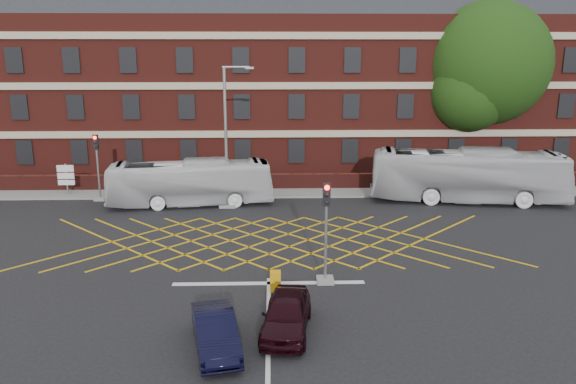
{
  "coord_description": "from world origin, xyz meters",
  "views": [
    {
      "loc": [
        0.17,
        -25.27,
        9.38
      ],
      "look_at": [
        0.95,
        1.5,
        2.68
      ],
      "focal_mm": 35.0,
      "sensor_mm": 36.0,
      "label": 1
    }
  ],
  "objects_px": {
    "traffic_light_near": "(326,242)",
    "traffic_light_far": "(98,174)",
    "direction_signs": "(66,176)",
    "bus_right": "(468,176)",
    "utility_cabinet": "(275,281)",
    "car_maroon": "(286,314)",
    "car_navy": "(215,332)",
    "deciduous_tree": "(486,72)",
    "street_lamp": "(228,161)",
    "bus_left": "(191,183)"
  },
  "relations": [
    {
      "from": "street_lamp",
      "to": "utility_cabinet",
      "type": "height_order",
      "value": "street_lamp"
    },
    {
      "from": "traffic_light_near",
      "to": "traffic_light_far",
      "type": "height_order",
      "value": "same"
    },
    {
      "from": "direction_signs",
      "to": "deciduous_tree",
      "type": "bearing_deg",
      "value": 10.64
    },
    {
      "from": "bus_left",
      "to": "traffic_light_near",
      "type": "height_order",
      "value": "traffic_light_near"
    },
    {
      "from": "bus_left",
      "to": "bus_right",
      "type": "height_order",
      "value": "bus_right"
    },
    {
      "from": "deciduous_tree",
      "to": "utility_cabinet",
      "type": "height_order",
      "value": "deciduous_tree"
    },
    {
      "from": "bus_right",
      "to": "traffic_light_far",
      "type": "xyz_separation_m",
      "value": [
        -23.7,
        1.0,
        0.06
      ]
    },
    {
      "from": "traffic_light_far",
      "to": "traffic_light_near",
      "type": "bearing_deg",
      "value": -45.98
    },
    {
      "from": "car_maroon",
      "to": "traffic_light_far",
      "type": "distance_m",
      "value": 21.5
    },
    {
      "from": "bus_left",
      "to": "car_navy",
      "type": "relative_size",
      "value": 2.77
    },
    {
      "from": "car_navy",
      "to": "utility_cabinet",
      "type": "xyz_separation_m",
      "value": [
        1.97,
        4.52,
        -0.2
      ]
    },
    {
      "from": "deciduous_tree",
      "to": "direction_signs",
      "type": "xyz_separation_m",
      "value": [
        -29.73,
        -5.59,
        -6.55
      ]
    },
    {
      "from": "bus_right",
      "to": "car_maroon",
      "type": "relative_size",
      "value": 3.17
    },
    {
      "from": "utility_cabinet",
      "to": "car_maroon",
      "type": "bearing_deg",
      "value": -84.14
    },
    {
      "from": "direction_signs",
      "to": "street_lamp",
      "type": "bearing_deg",
      "value": -14.72
    },
    {
      "from": "bus_left",
      "to": "car_maroon",
      "type": "distance_m",
      "value": 17.64
    },
    {
      "from": "bus_left",
      "to": "utility_cabinet",
      "type": "distance_m",
      "value": 14.32
    },
    {
      "from": "deciduous_tree",
      "to": "traffic_light_near",
      "type": "distance_m",
      "value": 25.51
    },
    {
      "from": "bus_left",
      "to": "deciduous_tree",
      "type": "distance_m",
      "value": 23.54
    },
    {
      "from": "car_navy",
      "to": "bus_left",
      "type": "bearing_deg",
      "value": 88.13
    },
    {
      "from": "bus_left",
      "to": "deciduous_tree",
      "type": "height_order",
      "value": "deciduous_tree"
    },
    {
      "from": "car_maroon",
      "to": "car_navy",
      "type": "bearing_deg",
      "value": -147.07
    },
    {
      "from": "traffic_light_near",
      "to": "street_lamp",
      "type": "relative_size",
      "value": 0.5
    },
    {
      "from": "traffic_light_far",
      "to": "direction_signs",
      "type": "xyz_separation_m",
      "value": [
        -2.49,
        1.08,
        -0.39
      ]
    },
    {
      "from": "traffic_light_far",
      "to": "utility_cabinet",
      "type": "bearing_deg",
      "value": -52.29
    },
    {
      "from": "car_navy",
      "to": "traffic_light_near",
      "type": "xyz_separation_m",
      "value": [
        4.06,
        5.29,
        1.15
      ]
    },
    {
      "from": "car_navy",
      "to": "traffic_light_near",
      "type": "height_order",
      "value": "traffic_light_near"
    },
    {
      "from": "car_navy",
      "to": "direction_signs",
      "type": "relative_size",
      "value": 1.68
    },
    {
      "from": "bus_left",
      "to": "direction_signs",
      "type": "xyz_separation_m",
      "value": [
        -8.57,
        2.39,
        -0.05
      ]
    },
    {
      "from": "traffic_light_near",
      "to": "traffic_light_far",
      "type": "xyz_separation_m",
      "value": [
        -13.38,
        13.84,
        0.0
      ]
    },
    {
      "from": "traffic_light_near",
      "to": "street_lamp",
      "type": "height_order",
      "value": "street_lamp"
    },
    {
      "from": "deciduous_tree",
      "to": "direction_signs",
      "type": "relative_size",
      "value": 5.97
    },
    {
      "from": "street_lamp",
      "to": "traffic_light_near",
      "type": "bearing_deg",
      "value": -67.83
    },
    {
      "from": "bus_left",
      "to": "direction_signs",
      "type": "height_order",
      "value": "bus_left"
    },
    {
      "from": "car_maroon",
      "to": "traffic_light_near",
      "type": "distance_m",
      "value": 4.67
    },
    {
      "from": "car_maroon",
      "to": "traffic_light_near",
      "type": "relative_size",
      "value": 0.9
    },
    {
      "from": "car_maroon",
      "to": "deciduous_tree",
      "type": "xyz_separation_m",
      "value": [
        15.6,
        24.71,
        7.27
      ]
    },
    {
      "from": "deciduous_tree",
      "to": "street_lamp",
      "type": "bearing_deg",
      "value": -155.73
    },
    {
      "from": "deciduous_tree",
      "to": "traffic_light_near",
      "type": "bearing_deg",
      "value": -124.07
    },
    {
      "from": "bus_right",
      "to": "utility_cabinet",
      "type": "bearing_deg",
      "value": 146.62
    },
    {
      "from": "car_maroon",
      "to": "traffic_light_near",
      "type": "bearing_deg",
      "value": 75.3
    },
    {
      "from": "car_navy",
      "to": "deciduous_tree",
      "type": "relative_size",
      "value": 0.28
    },
    {
      "from": "traffic_light_far",
      "to": "street_lamp",
      "type": "relative_size",
      "value": 0.5
    },
    {
      "from": "deciduous_tree",
      "to": "traffic_light_far",
      "type": "height_order",
      "value": "deciduous_tree"
    },
    {
      "from": "street_lamp",
      "to": "direction_signs",
      "type": "distance_m",
      "value": 11.43
    },
    {
      "from": "bus_left",
      "to": "direction_signs",
      "type": "relative_size",
      "value": 4.66
    },
    {
      "from": "bus_left",
      "to": "car_navy",
      "type": "height_order",
      "value": "bus_left"
    },
    {
      "from": "car_maroon",
      "to": "direction_signs",
      "type": "bearing_deg",
      "value": 134.22
    },
    {
      "from": "street_lamp",
      "to": "utility_cabinet",
      "type": "relative_size",
      "value": 10.41
    },
    {
      "from": "traffic_light_near",
      "to": "car_navy",
      "type": "bearing_deg",
      "value": -127.49
    }
  ]
}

